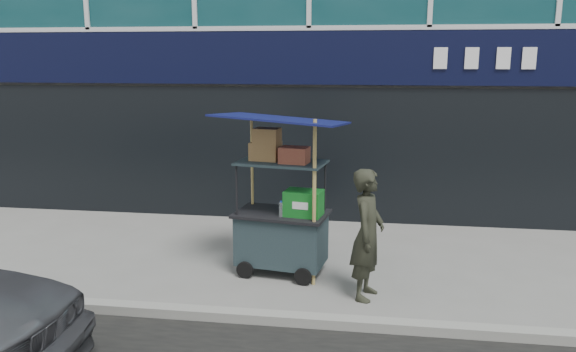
# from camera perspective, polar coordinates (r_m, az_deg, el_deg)

# --- Properties ---
(ground) EXTENTS (80.00, 80.00, 0.00)m
(ground) POSITION_cam_1_polar(r_m,az_deg,el_deg) (6.70, -1.76, -13.91)
(ground) COLOR slate
(ground) RESTS_ON ground
(curb) EXTENTS (80.00, 0.18, 0.12)m
(curb) POSITION_cam_1_polar(r_m,az_deg,el_deg) (6.49, -2.07, -14.20)
(curb) COLOR gray
(curb) RESTS_ON ground
(vendor_cart) EXTENTS (1.80, 1.41, 2.22)m
(vendor_cart) POSITION_cam_1_polar(r_m,az_deg,el_deg) (7.63, -0.55, -4.31)
(vendor_cart) COLOR #19272B
(vendor_cart) RESTS_ON ground
(vendor_man) EXTENTS (0.52, 0.67, 1.62)m
(vendor_man) POSITION_cam_1_polar(r_m,az_deg,el_deg) (6.93, 8.09, -5.89)
(vendor_man) COLOR #26281E
(vendor_man) RESTS_ON ground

